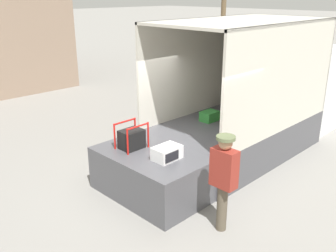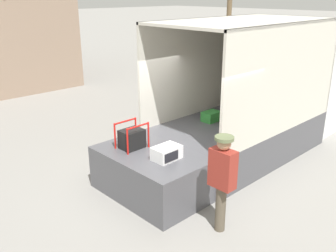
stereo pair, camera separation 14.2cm
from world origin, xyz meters
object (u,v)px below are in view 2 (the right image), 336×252
(worker_person, at_px, (222,174))
(box_truck, at_px, (275,103))
(microwave, at_px, (167,153))
(portable_generator, at_px, (133,138))

(worker_person, bearing_deg, box_truck, 21.26)
(microwave, height_order, worker_person, worker_person)
(worker_person, bearing_deg, microwave, 90.23)
(box_truck, bearing_deg, worker_person, -158.74)
(box_truck, relative_size, worker_person, 3.79)
(portable_generator, height_order, worker_person, worker_person)
(box_truck, bearing_deg, microwave, -174.57)
(microwave, distance_m, worker_person, 1.33)
(box_truck, distance_m, worker_person, 4.86)
(box_truck, relative_size, microwave, 12.37)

